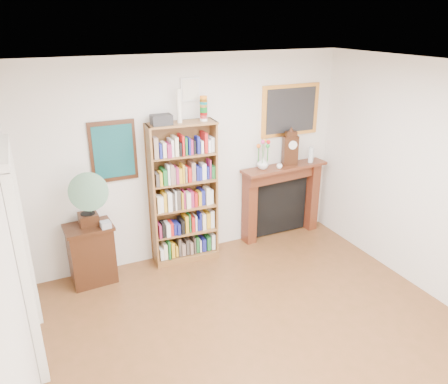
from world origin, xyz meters
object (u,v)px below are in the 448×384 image
at_px(flower_vase, 263,163).
at_px(bottle_left, 311,155).
at_px(gramophone, 87,196).
at_px(bookshelf, 184,186).
at_px(cd_stack, 106,225).
at_px(teacup, 279,166).
at_px(side_cabinet, 92,254).
at_px(bottle_right, 312,155).
at_px(mantel_clock, 290,149).
at_px(fireplace, 281,194).

xyz_separation_m(flower_vase, bottle_left, (0.81, -0.04, 0.03)).
distance_m(gramophone, flower_vase, 2.51).
relative_size(bookshelf, bottle_left, 9.44).
bearing_deg(cd_stack, teacup, 3.01).
bearing_deg(side_cabinet, bottle_right, -1.94).
distance_m(bookshelf, side_cabinet, 1.47).
xyz_separation_m(flower_vase, teacup, (0.23, -0.09, -0.05)).
distance_m(cd_stack, flower_vase, 2.38).
xyz_separation_m(teacup, bottle_right, (0.63, 0.09, 0.07)).
height_order(mantel_clock, bottle_right, mantel_clock).
xyz_separation_m(bookshelf, gramophone, (-1.27, -0.12, 0.12)).
distance_m(teacup, bottle_right, 0.64).
bearing_deg(fireplace, mantel_clock, -29.25).
distance_m(fireplace, flower_vase, 0.68).
relative_size(fireplace, bottle_right, 6.96).
xyz_separation_m(fireplace, bottle_right, (0.49, -0.05, 0.58)).
distance_m(cd_stack, bottle_left, 3.18).
height_order(fireplace, flower_vase, flower_vase).
bearing_deg(gramophone, bookshelf, 3.47).
xyz_separation_m(side_cabinet, fireplace, (2.90, 0.13, 0.28)).
height_order(fireplace, bottle_right, bottle_right).
distance_m(mantel_clock, bottle_left, 0.37).
bearing_deg(mantel_clock, gramophone, -163.76).
height_order(side_cabinet, cd_stack, cd_stack).
xyz_separation_m(cd_stack, mantel_clock, (2.80, 0.23, 0.57)).
distance_m(fireplace, bottle_left, 0.75).
height_order(gramophone, teacup, gramophone).
distance_m(side_cabinet, cd_stack, 0.50).
height_order(teacup, bottle_right, bottle_right).
bearing_deg(bookshelf, side_cabinet, -173.36).
height_order(side_cabinet, bottle_right, bottle_right).
bearing_deg(bottle_right, mantel_clock, 179.76).
height_order(bookshelf, teacup, bookshelf).
bearing_deg(bottle_left, cd_stack, -176.59).
bearing_deg(bottle_right, bookshelf, -179.01).
xyz_separation_m(mantel_clock, teacup, (-0.23, -0.09, -0.21)).
xyz_separation_m(gramophone, flower_vase, (2.51, 0.16, 0.03)).
relative_size(mantel_clock, bottle_left, 2.12).
bearing_deg(flower_vase, cd_stack, -174.52).
bearing_deg(gramophone, cd_stack, -22.69).
bearing_deg(side_cabinet, teacup, -3.49).
distance_m(side_cabinet, fireplace, 2.92).
relative_size(cd_stack, mantel_clock, 0.24).
relative_size(side_cabinet, bottle_right, 3.98).
bearing_deg(mantel_clock, cd_stack, -162.25).
xyz_separation_m(gramophone, cd_stack, (0.17, -0.07, -0.39)).
relative_size(mantel_clock, teacup, 6.00).
bearing_deg(cd_stack, flower_vase, 5.48).
distance_m(side_cabinet, teacup, 2.87).
bearing_deg(bookshelf, flower_vase, 6.07).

